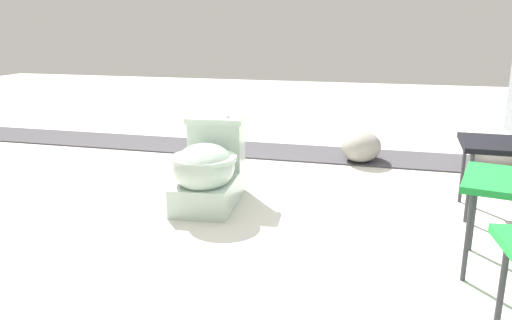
# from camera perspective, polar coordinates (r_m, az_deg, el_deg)

# --- Properties ---
(ground_plane) EXTENTS (14.00, 14.00, 0.00)m
(ground_plane) POSITION_cam_1_polar(r_m,az_deg,el_deg) (3.13, -6.84, -4.95)
(ground_plane) COLOR beige
(gravel_strip) EXTENTS (0.56, 8.00, 0.01)m
(gravel_strip) POSITION_cam_1_polar(r_m,az_deg,el_deg) (4.30, 6.22, 0.74)
(gravel_strip) COLOR #423F44
(gravel_strip) RESTS_ON ground
(toilet) EXTENTS (0.66, 0.43, 0.52)m
(toilet) POSITION_cam_1_polar(r_m,az_deg,el_deg) (3.05, -5.47, -1.08)
(toilet) COLOR #B2C6B7
(toilet) RESTS_ON ground
(boulder_near) EXTENTS (0.36, 0.43, 0.26)m
(boulder_near) POSITION_cam_1_polar(r_m,az_deg,el_deg) (4.24, 25.71, 0.83)
(boulder_near) COLOR gray
(boulder_near) RESTS_ON ground
(boulder_far) EXTENTS (0.42, 0.34, 0.25)m
(boulder_far) POSITION_cam_1_polar(r_m,az_deg,el_deg) (4.11, 11.93, 1.53)
(boulder_far) COLOR gray
(boulder_far) RESTS_ON ground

